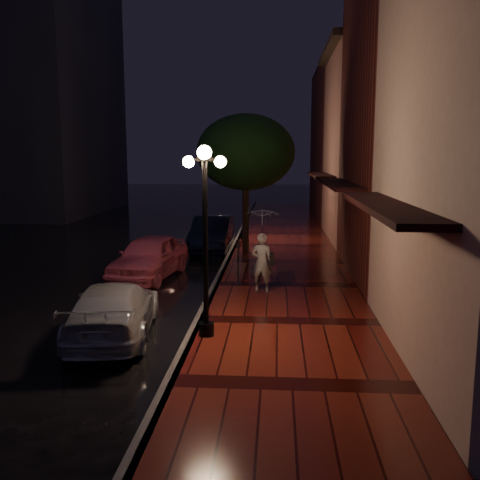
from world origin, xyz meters
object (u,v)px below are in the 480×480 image
at_px(pink_car, 149,257).
at_px(woman_with_umbrella, 262,237).
at_px(street_tree, 246,155).
at_px(silver_car, 114,310).
at_px(parking_meter, 238,258).
at_px(navy_car, 212,234).
at_px(streetlamp_near, 205,230).
at_px(streetlamp_far, 244,189).

height_order(pink_car, woman_with_umbrella, woman_with_umbrella).
distance_m(street_tree, pink_car, 6.64).
height_order(silver_car, parking_meter, parking_meter).
bearing_deg(navy_car, streetlamp_near, -83.67).
relative_size(street_tree, navy_car, 1.25).
xyz_separation_m(streetlamp_far, street_tree, (0.26, -3.01, 1.64)).
bearing_deg(streetlamp_far, silver_car, -99.15).
bearing_deg(navy_car, woman_with_umbrella, -72.36).
bearing_deg(silver_car, streetlamp_far, -106.71).
bearing_deg(navy_car, parking_meter, -76.26).
distance_m(street_tree, parking_meter, 6.93).
distance_m(navy_car, parking_meter, 7.06).
bearing_deg(parking_meter, pink_car, 142.87).
height_order(navy_car, parking_meter, parking_meter).
xyz_separation_m(streetlamp_far, woman_with_umbrella, (1.16, -10.00, -0.78)).
xyz_separation_m(pink_car, woman_with_umbrella, (3.98, -2.25, 1.07)).
bearing_deg(silver_car, woman_with_umbrella, -139.35).
xyz_separation_m(streetlamp_near, streetlamp_far, (0.00, 14.00, 0.00)).
bearing_deg(streetlamp_far, woman_with_umbrella, -83.39).
height_order(street_tree, woman_with_umbrella, street_tree).
bearing_deg(woman_with_umbrella, street_tree, -69.81).
height_order(navy_car, silver_car, navy_car).
bearing_deg(navy_car, silver_car, -94.57).
distance_m(streetlamp_near, woman_with_umbrella, 4.24).
distance_m(streetlamp_far, street_tree, 3.44).
relative_size(silver_car, parking_meter, 3.15).
bearing_deg(street_tree, silver_car, -102.96).
relative_size(pink_car, parking_meter, 3.10).
bearing_deg(streetlamp_near, pink_car, 114.26).
bearing_deg(streetlamp_near, silver_car, 174.21).
bearing_deg(street_tree, pink_car, -123.01).
height_order(pink_car, silver_car, pink_car).
bearing_deg(navy_car, pink_car, -105.60).
relative_size(pink_car, woman_with_umbrella, 1.74).
bearing_deg(woman_with_umbrella, streetlamp_near, 86.70).
relative_size(streetlamp_near, street_tree, 0.74).
distance_m(streetlamp_near, parking_meter, 5.14).
relative_size(navy_car, parking_meter, 3.28).
xyz_separation_m(pink_car, navy_car, (1.54, 5.47, 0.02)).
bearing_deg(pink_car, parking_meter, -15.70).
relative_size(pink_car, silver_car, 0.98).
relative_size(streetlamp_near, woman_with_umbrella, 1.70).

